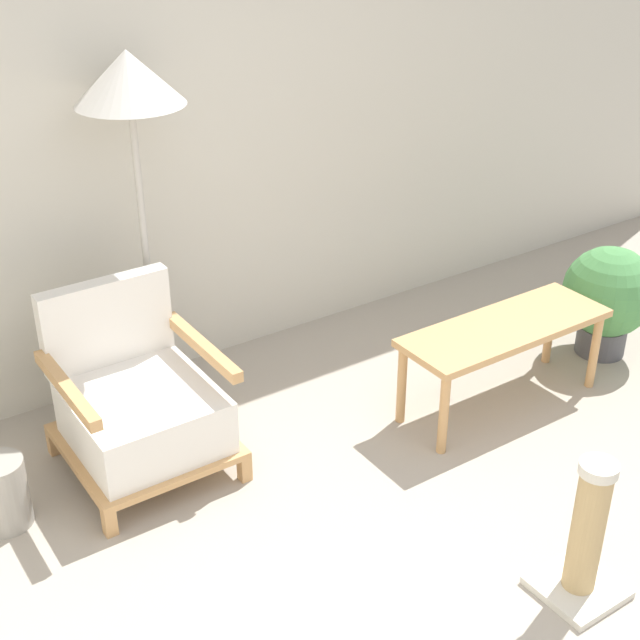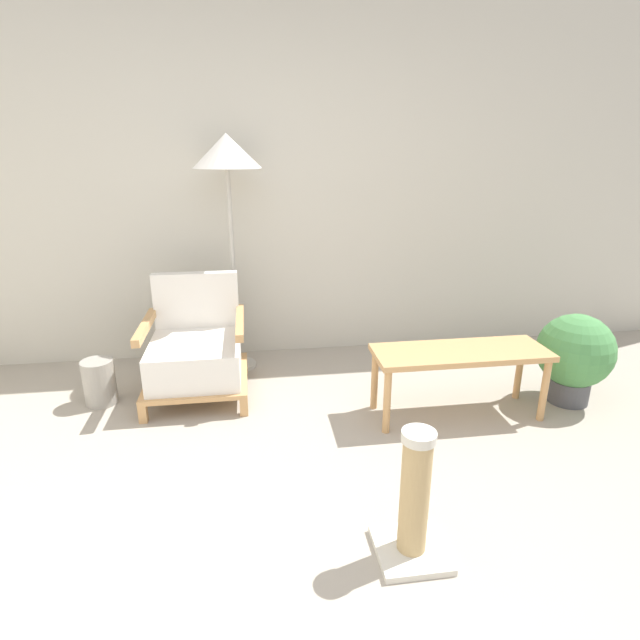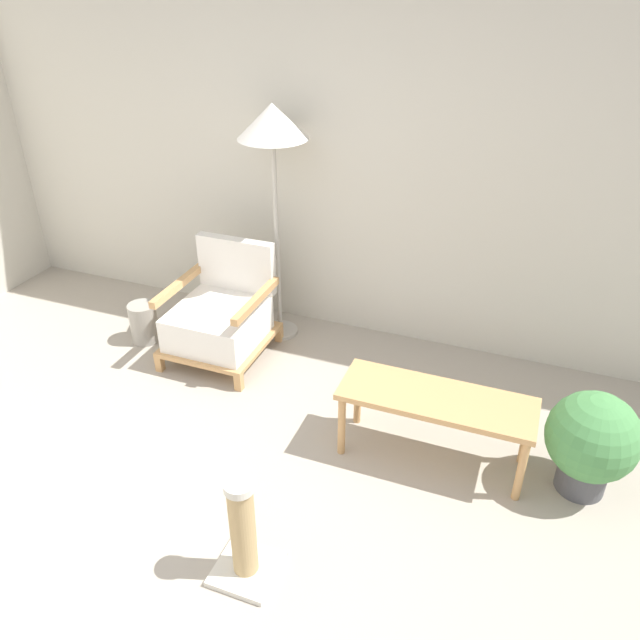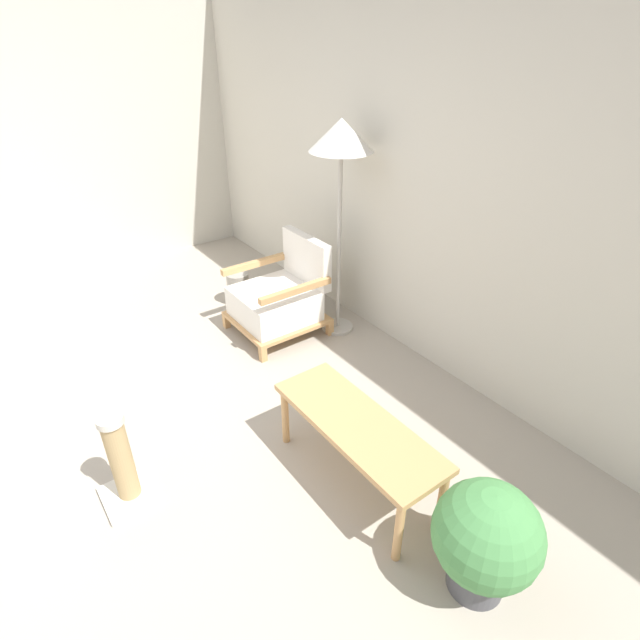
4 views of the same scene
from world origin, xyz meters
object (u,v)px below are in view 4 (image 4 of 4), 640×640
at_px(floor_lamp, 341,146).
at_px(coffee_table, 357,430).
at_px(scratching_post, 123,466).
at_px(armchair, 279,298).
at_px(vase, 238,288).
at_px(potted_plant, 486,538).

xyz_separation_m(floor_lamp, coffee_table, (1.37, -0.93, -1.12)).
bearing_deg(floor_lamp, scratching_post, -70.10).
relative_size(armchair, floor_lamp, 0.46).
distance_m(coffee_table, vase, 2.31).
distance_m(floor_lamp, vase, 1.68).
distance_m(floor_lamp, potted_plant, 2.62).
bearing_deg(potted_plant, floor_lamp, 157.97).
xyz_separation_m(floor_lamp, potted_plant, (2.17, -0.88, -1.17)).
xyz_separation_m(floor_lamp, vase, (-0.89, -0.46, -1.35)).
xyz_separation_m(armchair, floor_lamp, (0.26, 0.40, 1.20)).
bearing_deg(coffee_table, armchair, 161.97).
height_order(armchair, potted_plant, armchair).
relative_size(coffee_table, vase, 3.54).
bearing_deg(coffee_table, potted_plant, 3.96).
bearing_deg(vase, coffee_table, -11.78).
bearing_deg(scratching_post, coffee_table, 59.20).
height_order(armchair, coffee_table, armchair).
bearing_deg(potted_plant, coffee_table, -176.04).
height_order(floor_lamp, coffee_table, floor_lamp).
height_order(armchair, vase, armchair).
bearing_deg(armchair, vase, -174.46).
height_order(floor_lamp, potted_plant, floor_lamp).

